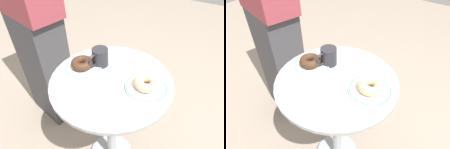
# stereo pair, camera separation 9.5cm
# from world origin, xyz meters

# --- Properties ---
(cafe_table) EXTENTS (0.60, 0.60, 0.73)m
(cafe_table) POSITION_xyz_m (0.00, 0.00, 0.51)
(cafe_table) COLOR #999EA3
(cafe_table) RESTS_ON ground
(plate_left) EXTENTS (0.19, 0.19, 0.01)m
(plate_left) POSITION_xyz_m (-0.17, 0.01, 0.74)
(plate_left) COLOR white
(plate_left) RESTS_ON cafe_table
(plate_right) EXTENTS (0.20, 0.20, 0.01)m
(plate_right) POSITION_xyz_m (0.17, 0.03, 0.74)
(plate_right) COLOR white
(plate_right) RESTS_ON cafe_table
(donut_chocolate) EXTENTS (0.16, 0.16, 0.04)m
(donut_chocolate) POSITION_xyz_m (-0.17, -0.00, 0.76)
(donut_chocolate) COLOR #422819
(donut_chocolate) RESTS_ON plate_left
(donut_glazed) EXTENTS (0.13, 0.13, 0.04)m
(donut_glazed) POSITION_xyz_m (0.17, 0.03, 0.76)
(donut_glazed) COLOR #E0B789
(donut_glazed) RESTS_ON plate_right
(paper_napkin) EXTENTS (0.16, 0.12, 0.01)m
(paper_napkin) POSITION_xyz_m (-0.06, -0.21, 0.73)
(paper_napkin) COLOR white
(paper_napkin) RESTS_ON cafe_table
(coffee_mug) EXTENTS (0.08, 0.13, 0.09)m
(coffee_mug) POSITION_xyz_m (-0.11, 0.07, 0.78)
(coffee_mug) COLOR #28282D
(coffee_mug) RESTS_ON cafe_table
(person_figure) EXTENTS (0.45, 0.30, 1.65)m
(person_figure) POSITION_xyz_m (-0.64, 0.13, 0.81)
(person_figure) COLOR #3D3D42
(person_figure) RESTS_ON ground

